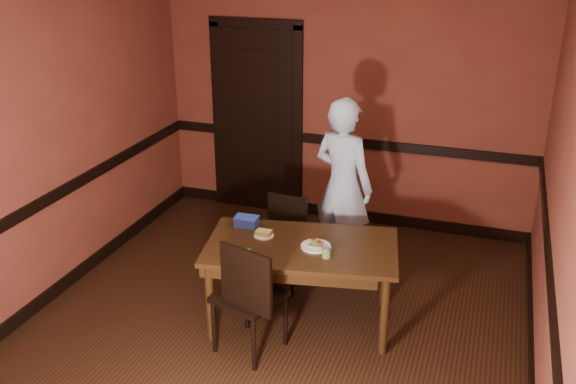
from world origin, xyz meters
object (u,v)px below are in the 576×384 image
Objects in this scene: cheese_saucer at (264,234)px; food_tub at (246,221)px; dining_table at (301,284)px; chair_far at (283,244)px; sauce_jar at (327,252)px; chair_near at (249,294)px; person at (343,185)px; sandwich_plate at (316,245)px.

cheese_saucer is 0.25m from food_tub.
dining_table is 0.63m from chair_far.
dining_table is 17.70× the size of sauce_jar.
chair_near is 0.58m from cheese_saucer.
dining_table is 0.70m from food_tub.
person is at bearing 67.55° from cheese_saucer.
dining_table is at bearing 150.32° from sauce_jar.
chair_near is at bearing 98.14° from person.
chair_far is at bearing 131.44° from sauce_jar.
chair_far is 1.01m from chair_near.
sauce_jar is 0.52× the size of cheese_saucer.
chair_near is at bearing -81.19° from chair_far.
chair_near is at bearing -81.50° from cheese_saucer.
sauce_jar is 0.43× the size of food_tub.
sauce_jar is at bearing 118.74° from person.
person is at bearing -85.16° from chair_near.
person reaches higher than chair_near.
person is 1.18m from sauce_jar.
food_tub reaches higher than sandwich_plate.
sandwich_plate is at bearing -17.88° from food_tub.
dining_table is 1.57× the size of chair_near.
chair_near is 0.65m from sandwich_plate.
person is (0.33, 1.51, 0.35)m from chair_near.
sandwich_plate is (0.46, -0.53, 0.32)m from chair_far.
person is at bearing 75.38° from dining_table.
dining_table is at bearing 106.48° from person.
person reaches higher than dining_table.
person is 19.50× the size of sauce_jar.
dining_table is 9.16× the size of cheese_saucer.
cheese_saucer is (0.01, -0.48, 0.32)m from chair_far.
cheese_saucer is at bearing 87.96° from person.
chair_near is 11.29× the size of sauce_jar.
chair_far reaches higher than dining_table.
sauce_jar is (0.24, -0.14, 0.40)m from dining_table.
food_tub is at bearing 157.66° from sauce_jar.
cheese_saucer is at bearing 174.02° from sandwich_plate.
sandwich_plate reaches higher than cheese_saucer.
food_tub is at bearing -116.92° from chair_far.
chair_far is at bearing 90.68° from cheese_saucer.
person reaches higher than cheese_saucer.
chair_far is at bearing 112.48° from dining_table.
chair_far is 3.45× the size of sandwich_plate.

